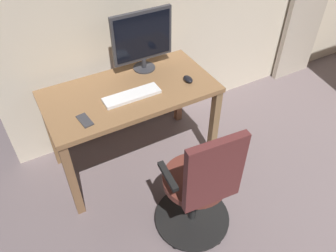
{
  "coord_description": "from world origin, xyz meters",
  "views": [
    {
      "loc": [
        2.61,
        -0.53,
        2.24
      ],
      "look_at": [
        1.88,
        -1.85,
        0.86
      ],
      "focal_mm": 35.53,
      "sensor_mm": 36.0,
      "label": 1
    }
  ],
  "objects_px": {
    "computer_mouse": "(188,79)",
    "cell_phone_face_up": "(85,120)",
    "office_chair": "(200,189)",
    "computer_keyboard": "(132,96)",
    "desk": "(131,101)",
    "computer_monitor": "(142,38)"
  },
  "relations": [
    {
      "from": "computer_monitor",
      "to": "computer_keyboard",
      "type": "distance_m",
      "value": 0.47
    },
    {
      "from": "desk",
      "to": "office_chair",
      "type": "distance_m",
      "value": 0.88
    },
    {
      "from": "desk",
      "to": "computer_keyboard",
      "type": "xyz_separation_m",
      "value": [
        0.02,
        0.09,
        0.12
      ]
    },
    {
      "from": "office_chair",
      "to": "computer_mouse",
      "type": "xyz_separation_m",
      "value": [
        -0.35,
        -0.74,
        0.31
      ]
    },
    {
      "from": "computer_keyboard",
      "to": "computer_mouse",
      "type": "distance_m",
      "value": 0.47
    },
    {
      "from": "computer_monitor",
      "to": "computer_keyboard",
      "type": "bearing_deg",
      "value": 51.08
    },
    {
      "from": "office_chair",
      "to": "cell_phone_face_up",
      "type": "bearing_deg",
      "value": 131.66
    },
    {
      "from": "computer_monitor",
      "to": "desk",
      "type": "bearing_deg",
      "value": 43.73
    },
    {
      "from": "desk",
      "to": "computer_monitor",
      "type": "xyz_separation_m",
      "value": [
        -0.23,
        -0.22,
        0.37
      ]
    },
    {
      "from": "desk",
      "to": "office_chair",
      "type": "xyz_separation_m",
      "value": [
        -0.1,
        0.86,
        -0.19
      ]
    },
    {
      "from": "computer_monitor",
      "to": "computer_keyboard",
      "type": "height_order",
      "value": "computer_monitor"
    },
    {
      "from": "computer_mouse",
      "to": "cell_phone_face_up",
      "type": "bearing_deg",
      "value": 4.47
    },
    {
      "from": "desk",
      "to": "computer_monitor",
      "type": "height_order",
      "value": "computer_monitor"
    },
    {
      "from": "computer_keyboard",
      "to": "computer_monitor",
      "type": "bearing_deg",
      "value": -128.92
    },
    {
      "from": "desk",
      "to": "computer_mouse",
      "type": "distance_m",
      "value": 0.48
    },
    {
      "from": "office_chair",
      "to": "computer_mouse",
      "type": "relative_size",
      "value": 10.23
    },
    {
      "from": "computer_keyboard",
      "to": "desk",
      "type": "bearing_deg",
      "value": -103.13
    },
    {
      "from": "computer_mouse",
      "to": "office_chair",
      "type": "bearing_deg",
      "value": 64.8
    },
    {
      "from": "computer_keyboard",
      "to": "computer_mouse",
      "type": "bearing_deg",
      "value": 176.94
    },
    {
      "from": "computer_monitor",
      "to": "cell_phone_face_up",
      "type": "distance_m",
      "value": 0.8
    },
    {
      "from": "computer_mouse",
      "to": "cell_phone_face_up",
      "type": "relative_size",
      "value": 0.69
    },
    {
      "from": "computer_keyboard",
      "to": "cell_phone_face_up",
      "type": "bearing_deg",
      "value": 13.3
    }
  ]
}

